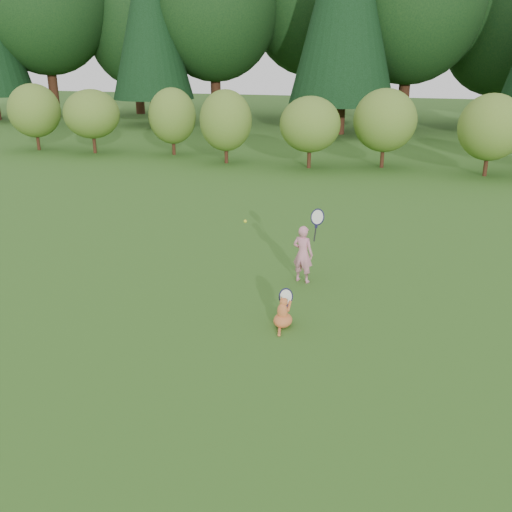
% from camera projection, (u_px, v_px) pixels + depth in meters
% --- Properties ---
extents(ground, '(100.00, 100.00, 0.00)m').
position_uv_depth(ground, '(230.00, 311.00, 9.27)').
color(ground, '#214F16').
rests_on(ground, ground).
extents(shrub_row, '(28.00, 3.00, 2.80)m').
position_uv_depth(shrub_row, '(347.00, 129.00, 20.54)').
color(shrub_row, '#597A26').
rests_on(shrub_row, ground).
extents(child, '(0.62, 0.43, 1.58)m').
position_uv_depth(child, '(303.00, 253.00, 10.29)').
color(child, pink).
rests_on(child, ground).
extents(cat, '(0.41, 0.68, 0.65)m').
position_uv_depth(cat, '(283.00, 311.00, 8.69)').
color(cat, '#B86123').
rests_on(cat, ground).
extents(tennis_ball, '(0.06, 0.06, 0.06)m').
position_uv_depth(tennis_ball, '(245.00, 221.00, 10.76)').
color(tennis_ball, gold).
rests_on(tennis_ball, ground).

